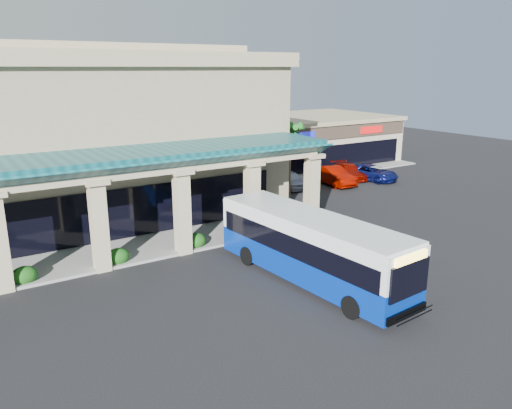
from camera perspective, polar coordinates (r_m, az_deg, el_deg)
ground at (r=25.34m, az=3.02°, el=-7.76°), size 110.00×110.00×0.00m
main_building at (r=35.56m, az=-23.51°, el=7.22°), size 30.80×14.80×11.35m
arcade at (r=27.21m, az=-19.51°, el=-0.65°), size 30.00×6.20×5.70m
strip_mall at (r=53.83m, az=3.70°, el=7.35°), size 22.50×12.50×4.90m
palm_0 at (r=37.79m, az=3.82°, el=5.22°), size 2.40×2.40×6.60m
palm_1 at (r=40.83m, az=2.42°, el=5.43°), size 2.40×2.40×5.80m
broadleaf_tree at (r=44.04m, az=-3.49°, el=5.49°), size 2.60×2.60×4.81m
transit_bus at (r=23.94m, az=6.25°, el=-5.07°), size 3.57×11.80×3.25m
pedestrian at (r=28.23m, az=12.70°, el=-3.77°), size 0.62×0.74×1.74m
car_silver at (r=42.67m, az=3.93°, el=2.85°), size 2.55×4.47×1.43m
car_white at (r=44.21m, az=8.82°, el=3.27°), size 2.22×5.06×1.62m
car_red at (r=47.02m, az=10.57°, el=3.75°), size 3.04×5.02×1.36m
car_gray at (r=46.74m, az=13.04°, el=3.57°), size 3.24×5.37×1.40m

